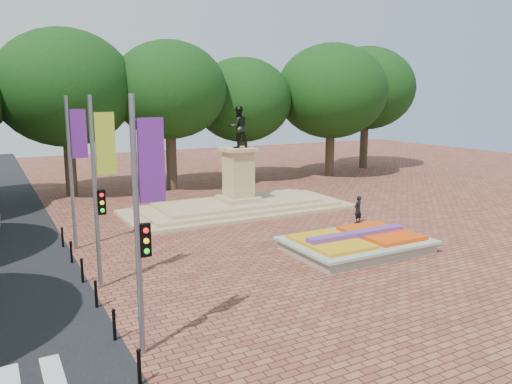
# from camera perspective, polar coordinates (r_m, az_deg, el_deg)

# --- Properties ---
(ground) EXTENTS (90.00, 90.00, 0.00)m
(ground) POSITION_cam_1_polar(r_m,az_deg,el_deg) (24.35, 6.50, -5.79)
(ground) COLOR brown
(ground) RESTS_ON ground
(flower_bed) EXTENTS (6.30, 4.30, 0.91)m
(flower_bed) POSITION_cam_1_polar(r_m,az_deg,el_deg) (23.33, 11.44, -5.71)
(flower_bed) COLOR gray
(flower_bed) RESTS_ON ground
(monument) EXTENTS (14.00, 6.00, 6.40)m
(monument) POSITION_cam_1_polar(r_m,az_deg,el_deg) (30.83, -2.01, -0.52)
(monument) COLOR tan
(monument) RESTS_ON ground
(tree_row_back) EXTENTS (44.80, 8.80, 10.43)m
(tree_row_back) POSITION_cam_1_polar(r_m,az_deg,el_deg) (40.30, -5.52, 10.37)
(tree_row_back) COLOR #32241B
(tree_row_back) RESTS_ON ground
(banner_poles) EXTENTS (0.88, 11.17, 7.00)m
(banner_poles) POSITION_cam_1_polar(r_m,az_deg,el_deg) (18.33, -17.40, 0.75)
(banner_poles) COLOR slate
(banner_poles) RESTS_ON ground
(bollard_row) EXTENTS (0.12, 13.12, 0.98)m
(bollard_row) POSITION_cam_1_polar(r_m,az_deg,el_deg) (18.88, -18.59, -9.57)
(bollard_row) COLOR black
(bollard_row) RESTS_ON ground
(pedestrian) EXTENTS (0.64, 0.51, 1.54)m
(pedestrian) POSITION_cam_1_polar(r_m,az_deg,el_deg) (28.33, 11.56, -1.97)
(pedestrian) COLOR black
(pedestrian) RESTS_ON ground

